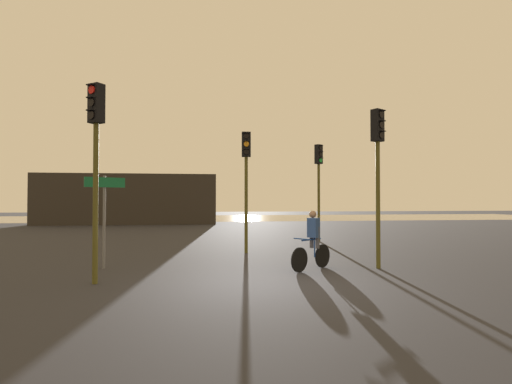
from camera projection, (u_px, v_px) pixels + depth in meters
The scene contains 9 objects.
ground_plane at pixel (264, 286), 8.87m from camera, with size 120.00×120.00×0.00m, color #28282D.
water_strip at pixel (214, 218), 43.79m from camera, with size 80.00×16.00×0.01m, color gray.
distant_building at pixel (129, 199), 32.94m from camera, with size 14.14×4.00×4.03m, color #2D2823.
traffic_light_near_left at pixel (96, 145), 9.14m from camera, with size 0.40×0.42×4.58m.
traffic_light_near_right at pixel (378, 158), 11.21m from camera, with size 0.40×0.42×4.47m.
traffic_light_far_right at pixel (319, 174), 18.59m from camera, with size 0.40×0.42×4.51m.
traffic_light_center at pixel (246, 169), 14.50m from camera, with size 0.34×0.35×4.40m.
direction_sign_post at pixel (104, 208), 11.16m from camera, with size 1.00×0.51×2.60m.
cyclist at pixel (313, 240), 10.98m from camera, with size 1.38×1.08×1.62m.
Camera 1 is at (-1.39, -8.81, 1.89)m, focal length 28.00 mm.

